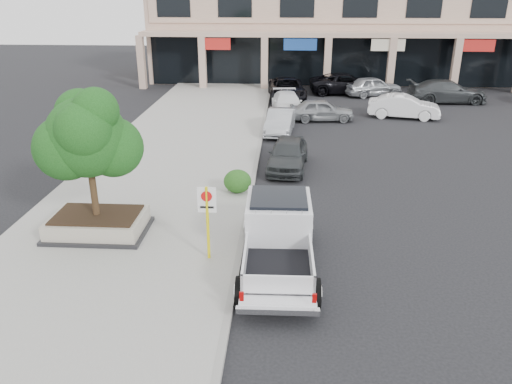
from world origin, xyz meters
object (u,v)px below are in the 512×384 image
(no_parking_sign, at_px, (207,213))
(lot_car_c, at_px, (447,91))
(pickup_truck, at_px, (278,240))
(curb_car_a, at_px, (288,154))
(curb_car_d, at_px, (287,89))
(planter_tree, at_px, (93,137))
(lot_car_d, at_px, (346,84))
(curb_car_c, at_px, (287,103))
(lot_car_e, at_px, (373,86))
(curb_car_b, at_px, (280,122))
(lot_car_a, at_px, (321,110))
(planter, at_px, (98,224))
(lot_car_b, at_px, (404,107))

(no_parking_sign, xyz_separation_m, lot_car_c, (13.78, 23.63, -0.83))
(pickup_truck, distance_m, curb_car_a, 8.81)
(curb_car_d, bearing_deg, planter_tree, -109.70)
(lot_car_d, bearing_deg, pickup_truck, 166.05)
(pickup_truck, bearing_deg, curb_car_c, 88.47)
(lot_car_c, bearing_deg, lot_car_e, 64.77)
(no_parking_sign, distance_m, pickup_truck, 2.20)
(planter_tree, height_order, curb_car_b, planter_tree)
(no_parking_sign, height_order, lot_car_a, no_parking_sign)
(lot_car_a, bearing_deg, lot_car_d, -20.18)
(curb_car_d, relative_size, lot_car_d, 0.98)
(no_parking_sign, bearing_deg, lot_car_a, 75.96)
(planter, height_order, curb_car_b, curb_car_b)
(planter, xyz_separation_m, lot_car_d, (10.78, 25.01, 0.31))
(curb_car_a, xyz_separation_m, curb_car_d, (-0.09, 15.39, 0.07))
(no_parking_sign, relative_size, pickup_truck, 0.39)
(lot_car_c, bearing_deg, curb_car_c, 106.43)
(curb_car_b, bearing_deg, lot_car_d, 72.54)
(lot_car_a, relative_size, lot_car_d, 0.70)
(lot_car_b, bearing_deg, lot_car_a, 112.94)
(curb_car_b, relative_size, lot_car_a, 1.02)
(curb_car_a, xyz_separation_m, curb_car_c, (-0.05, 11.01, -0.04))
(curb_car_a, relative_size, lot_car_d, 0.73)
(no_parking_sign, relative_size, curb_car_a, 0.56)
(no_parking_sign, xyz_separation_m, curb_car_a, (2.35, 8.62, -0.93))
(no_parking_sign, distance_m, lot_car_d, 27.35)
(planter_tree, height_order, no_parking_sign, planter_tree)
(pickup_truck, relative_size, curb_car_d, 1.05)
(no_parking_sign, relative_size, lot_car_b, 0.52)
(lot_car_c, bearing_deg, pickup_truck, 151.05)
(no_parking_sign, height_order, curb_car_d, no_parking_sign)
(planter_tree, relative_size, lot_car_c, 0.72)
(lot_car_e, bearing_deg, lot_car_c, -131.65)
(pickup_truck, distance_m, lot_car_d, 27.07)
(curb_car_c, bearing_deg, curb_car_d, 84.55)
(curb_car_b, bearing_deg, lot_car_e, 63.17)
(no_parking_sign, distance_m, curb_car_a, 8.98)
(planter, height_order, lot_car_c, lot_car_c)
(planter_tree, distance_m, lot_car_a, 18.29)
(planter, relative_size, pickup_truck, 0.54)
(planter, bearing_deg, curb_car_c, 71.15)
(curb_car_a, bearing_deg, curb_car_d, 95.86)
(curb_car_c, height_order, curb_car_d, curb_car_d)
(curb_car_a, height_order, lot_car_e, lot_car_e)
(planter, xyz_separation_m, lot_car_e, (12.74, 24.23, 0.27))
(lot_car_e, bearing_deg, lot_car_a, 131.82)
(lot_car_a, height_order, lot_car_d, lot_car_d)
(planter, xyz_separation_m, curb_car_a, (6.26, 7.17, 0.23))
(curb_car_c, relative_size, lot_car_b, 1.03)
(curb_car_b, bearing_deg, pickup_truck, -83.96)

